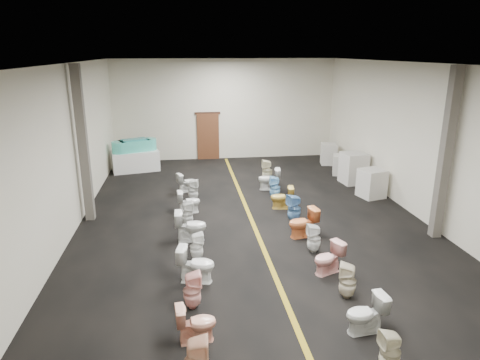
% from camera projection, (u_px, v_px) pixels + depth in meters
% --- Properties ---
extents(floor, '(16.00, 16.00, 0.00)m').
position_uv_depth(floor, '(253.00, 223.00, 12.44)').
color(floor, black).
rests_on(floor, ground).
extents(ceiling, '(16.00, 16.00, 0.00)m').
position_uv_depth(ceiling, '(254.00, 64.00, 11.14)').
color(ceiling, black).
rests_on(ceiling, ground).
extents(wall_back, '(10.00, 0.00, 10.00)m').
position_uv_depth(wall_back, '(225.00, 110.00, 19.38)').
color(wall_back, beige).
rests_on(wall_back, ground).
extents(wall_front, '(10.00, 0.00, 10.00)m').
position_uv_depth(wall_front, '(386.00, 324.00, 4.20)').
color(wall_front, beige).
rests_on(wall_front, ground).
extents(wall_left, '(0.00, 16.00, 16.00)m').
position_uv_depth(wall_left, '(65.00, 153.00, 11.16)').
color(wall_left, beige).
rests_on(wall_left, ground).
extents(wall_right, '(0.00, 16.00, 16.00)m').
position_uv_depth(wall_right, '(423.00, 143.00, 12.42)').
color(wall_right, beige).
rests_on(wall_right, ground).
extents(aisle_stripe, '(0.12, 15.60, 0.01)m').
position_uv_depth(aisle_stripe, '(253.00, 223.00, 12.44)').
color(aisle_stripe, olive).
rests_on(aisle_stripe, floor).
extents(back_door, '(1.00, 0.10, 2.10)m').
position_uv_depth(back_door, '(208.00, 137.00, 19.57)').
color(back_door, '#562D19').
rests_on(back_door, floor).
extents(door_frame, '(1.15, 0.08, 0.10)m').
position_uv_depth(door_frame, '(208.00, 113.00, 19.27)').
color(door_frame, '#331C11').
rests_on(door_frame, back_door).
extents(column_left, '(0.25, 0.25, 4.50)m').
position_uv_depth(column_left, '(83.00, 145.00, 12.14)').
color(column_left, '#59544C').
rests_on(column_left, floor).
extents(column_right, '(0.25, 0.25, 4.50)m').
position_uv_depth(column_right, '(446.00, 155.00, 10.97)').
color(column_right, '#59544C').
rests_on(column_right, floor).
extents(display_table, '(2.04, 1.34, 0.83)m').
position_uv_depth(display_table, '(136.00, 161.00, 17.81)').
color(display_table, white).
rests_on(display_table, floor).
extents(bathtub, '(1.76, 1.14, 0.55)m').
position_uv_depth(bathtub, '(134.00, 146.00, 17.62)').
color(bathtub, '#44C5B2').
rests_on(bathtub, display_table).
extents(appliance_crate_a, '(0.92, 0.92, 0.97)m').
position_uv_depth(appliance_crate_a, '(372.00, 183.00, 14.57)').
color(appliance_crate_a, beige).
rests_on(appliance_crate_a, floor).
extents(appliance_crate_b, '(0.94, 0.94, 1.16)m').
position_uv_depth(appliance_crate_b, '(354.00, 168.00, 16.10)').
color(appliance_crate_b, beige).
rests_on(appliance_crate_b, floor).
extents(appliance_crate_c, '(0.89, 0.89, 0.80)m').
position_uv_depth(appliance_crate_c, '(342.00, 165.00, 17.29)').
color(appliance_crate_c, beige).
rests_on(appliance_crate_c, floor).
extents(appliance_crate_d, '(0.76, 0.76, 0.92)m').
position_uv_depth(appliance_crate_d, '(329.00, 154.00, 18.81)').
color(appliance_crate_d, beige).
rests_on(appliance_crate_d, floor).
extents(toilet_left_2, '(0.72, 0.45, 0.70)m').
position_uv_depth(toilet_left_2, '(196.00, 323.00, 7.32)').
color(toilet_left_2, '#FAAB8F').
rests_on(toilet_left_2, floor).
extents(toilet_left_3, '(0.38, 0.37, 0.77)m').
position_uv_depth(toilet_left_3, '(192.00, 291.00, 8.25)').
color(toilet_left_3, '#F7B3AB').
rests_on(toilet_left_3, floor).
extents(toilet_left_4, '(0.87, 0.61, 0.81)m').
position_uv_depth(toilet_left_4, '(196.00, 264.00, 9.22)').
color(toilet_left_4, white).
rests_on(toilet_left_4, floor).
extents(toilet_left_5, '(0.35, 0.34, 0.69)m').
position_uv_depth(toilet_left_5, '(197.00, 246.00, 10.19)').
color(toilet_left_5, white).
rests_on(toilet_left_5, floor).
extents(toilet_left_6, '(0.82, 0.48, 0.83)m').
position_uv_depth(toilet_left_6, '(191.00, 226.00, 11.21)').
color(toilet_left_6, white).
rests_on(toilet_left_6, floor).
extents(toilet_left_7, '(0.39, 0.38, 0.74)m').
position_uv_depth(toilet_left_7, '(187.00, 214.00, 12.16)').
color(toilet_left_7, silver).
rests_on(toilet_left_7, floor).
extents(toilet_left_8, '(0.73, 0.46, 0.71)m').
position_uv_depth(toilet_left_8, '(189.00, 202.00, 13.20)').
color(toilet_left_8, white).
rests_on(toilet_left_8, floor).
extents(toilet_left_9, '(0.39, 0.39, 0.74)m').
position_uv_depth(toilet_left_9, '(193.00, 190.00, 14.23)').
color(toilet_left_9, silver).
rests_on(toilet_left_9, floor).
extents(toilet_left_10, '(0.77, 0.60, 0.69)m').
position_uv_depth(toilet_left_10, '(187.00, 182.00, 15.17)').
color(toilet_left_10, white).
rests_on(toilet_left_10, floor).
extents(toilet_right_0, '(0.34, 0.33, 0.71)m').
position_uv_depth(toilet_right_0, '(390.00, 352.00, 6.62)').
color(toilet_right_0, beige).
rests_on(toilet_right_0, floor).
extents(toilet_right_1, '(0.77, 0.49, 0.74)m').
position_uv_depth(toilet_right_1, '(366.00, 314.00, 7.54)').
color(toilet_right_1, silver).
rests_on(toilet_right_1, floor).
extents(toilet_right_2, '(0.46, 0.46, 0.76)m').
position_uv_depth(toilet_right_2, '(348.00, 281.00, 8.60)').
color(toilet_right_2, beige).
rests_on(toilet_right_2, floor).
extents(toilet_right_3, '(0.81, 0.65, 0.73)m').
position_uv_depth(toilet_right_3, '(328.00, 258.00, 9.57)').
color(toilet_right_3, '#FAB3AD').
rests_on(toilet_right_3, floor).
extents(toilet_right_4, '(0.34, 0.34, 0.74)m').
position_uv_depth(toilet_right_4, '(314.00, 238.00, 10.58)').
color(toilet_right_4, white).
rests_on(toilet_right_4, floor).
extents(toilet_right_5, '(0.86, 0.59, 0.80)m').
position_uv_depth(toilet_right_5, '(303.00, 223.00, 11.44)').
color(toilet_right_5, '#EC8143').
rests_on(toilet_right_5, floor).
extents(toilet_right_6, '(0.48, 0.47, 0.84)m').
position_uv_depth(toilet_right_6, '(294.00, 209.00, 12.42)').
color(toilet_right_6, '#5F93CA').
rests_on(toilet_right_6, floor).
extents(toilet_right_7, '(0.76, 0.50, 0.73)m').
position_uv_depth(toilet_right_7, '(282.00, 198.00, 13.53)').
color(toilet_right_7, gold).
rests_on(toilet_right_7, floor).
extents(toilet_right_8, '(0.40, 0.39, 0.79)m').
position_uv_depth(toilet_right_8, '(275.00, 187.00, 14.44)').
color(toilet_right_8, '#7EBDEC').
rests_on(toilet_right_8, floor).
extents(toilet_right_9, '(0.84, 0.57, 0.80)m').
position_uv_depth(toilet_right_9, '(269.00, 179.00, 15.36)').
color(toilet_right_9, silver).
rests_on(toilet_right_9, floor).
extents(toilet_right_10, '(0.40, 0.39, 0.83)m').
position_uv_depth(toilet_right_10, '(267.00, 170.00, 16.39)').
color(toilet_right_10, beige).
rests_on(toilet_right_10, floor).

